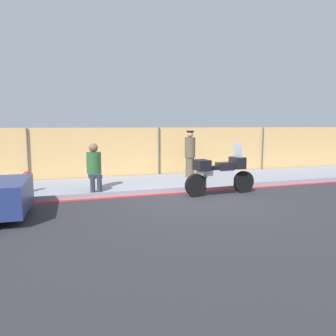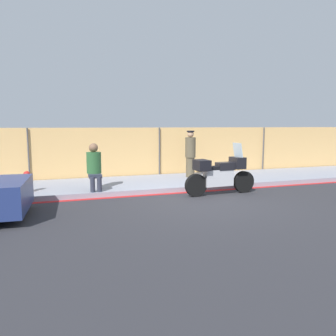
{
  "view_description": "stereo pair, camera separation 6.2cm",
  "coord_description": "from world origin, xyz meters",
  "px_view_note": "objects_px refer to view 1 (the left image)",
  "views": [
    {
      "loc": [
        -3.65,
        -7.82,
        2.02
      ],
      "look_at": [
        -0.55,
        1.35,
        0.75
      ],
      "focal_mm": 35.0,
      "sensor_mm": 36.0,
      "label": 1
    },
    {
      "loc": [
        -3.59,
        -7.84,
        2.02
      ],
      "look_at": [
        -0.55,
        1.35,
        0.75
      ],
      "focal_mm": 35.0,
      "sensor_mm": 36.0,
      "label": 2
    }
  ],
  "objects_px": {
    "motorcycle": "(220,174)",
    "officer_standing": "(190,153)",
    "person_seated_on_curb": "(94,164)",
    "fire_hydrant": "(27,182)"
  },
  "relations": [
    {
      "from": "motorcycle",
      "to": "fire_hydrant",
      "type": "relative_size",
      "value": 3.76
    },
    {
      "from": "officer_standing",
      "to": "fire_hydrant",
      "type": "relative_size",
      "value": 2.81
    },
    {
      "from": "officer_standing",
      "to": "person_seated_on_curb",
      "type": "bearing_deg",
      "value": -159.68
    },
    {
      "from": "motorcycle",
      "to": "officer_standing",
      "type": "bearing_deg",
      "value": 85.77
    },
    {
      "from": "officer_standing",
      "to": "person_seated_on_curb",
      "type": "height_order",
      "value": "officer_standing"
    },
    {
      "from": "motorcycle",
      "to": "officer_standing",
      "type": "height_order",
      "value": "officer_standing"
    },
    {
      "from": "motorcycle",
      "to": "officer_standing",
      "type": "distance_m",
      "value": 2.48
    },
    {
      "from": "person_seated_on_curb",
      "to": "fire_hydrant",
      "type": "distance_m",
      "value": 1.91
    },
    {
      "from": "motorcycle",
      "to": "person_seated_on_curb",
      "type": "height_order",
      "value": "same"
    },
    {
      "from": "motorcycle",
      "to": "officer_standing",
      "type": "relative_size",
      "value": 1.34
    }
  ]
}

